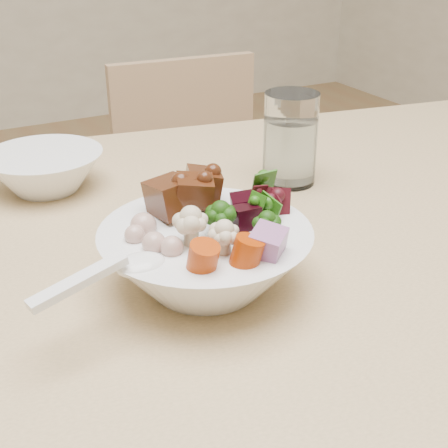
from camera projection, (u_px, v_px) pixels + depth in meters
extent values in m
cube|color=#D5B17E|center=(313.00, 237.00, 0.83)|extent=(1.73, 1.16, 0.04)
cube|color=tan|center=(211.00, 240.00, 1.52)|extent=(0.40, 0.40, 0.04)
cube|color=tan|center=(185.00, 140.00, 1.57)|extent=(0.37, 0.06, 0.41)
cylinder|color=tan|center=(175.00, 361.00, 1.43)|extent=(0.03, 0.03, 0.38)
cylinder|color=tan|center=(295.00, 329.00, 1.55)|extent=(0.03, 0.03, 0.38)
cylinder|color=tan|center=(136.00, 293.00, 1.69)|extent=(0.03, 0.03, 0.38)
cylinder|color=tan|center=(241.00, 269.00, 1.80)|extent=(0.03, 0.03, 0.38)
sphere|color=black|center=(221.00, 223.00, 0.64)|extent=(0.04, 0.04, 0.04)
sphere|color=beige|center=(191.00, 231.00, 0.62)|extent=(0.04, 0.04, 0.04)
cube|color=black|center=(245.00, 208.00, 0.69)|extent=(0.04, 0.04, 0.03)
cube|color=#92588A|center=(267.00, 245.00, 0.61)|extent=(0.05, 0.05, 0.04)
cylinder|color=#B03C04|center=(203.00, 259.00, 0.58)|extent=(0.04, 0.04, 0.03)
sphere|color=tan|center=(154.00, 243.00, 0.62)|extent=(0.02, 0.02, 0.02)
ellipsoid|color=white|center=(141.00, 265.00, 0.60)|extent=(0.06, 0.05, 0.02)
cube|color=white|center=(78.00, 281.00, 0.56)|extent=(0.10, 0.03, 0.02)
cylinder|color=silver|center=(290.00, 139.00, 0.91)|extent=(0.08, 0.08, 0.14)
cylinder|color=silver|center=(290.00, 150.00, 0.92)|extent=(0.07, 0.07, 0.09)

